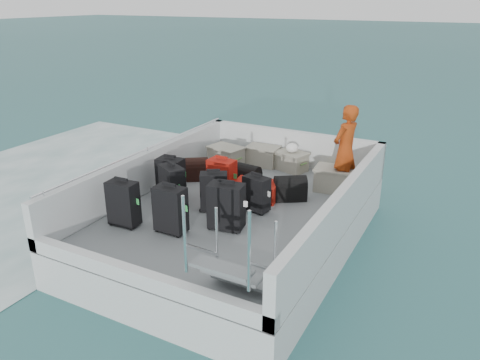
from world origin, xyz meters
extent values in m
plane|color=#164D4D|center=(0.00, 0.00, 0.00)|extent=(160.00, 160.00, 0.00)
plane|color=white|center=(-4.80, 0.00, 0.00)|extent=(10.00, 10.00, 0.00)
cube|color=silver|center=(0.00, 0.00, 0.30)|extent=(3.60, 5.00, 0.60)
cube|color=slate|center=(0.00, 0.00, 0.61)|extent=(3.30, 4.70, 0.02)
cube|color=silver|center=(-1.73, 0.00, 0.97)|extent=(0.14, 5.00, 0.70)
cube|color=silver|center=(1.73, 0.00, 0.97)|extent=(0.14, 5.00, 0.70)
cube|color=silver|center=(0.00, 2.43, 0.97)|extent=(3.60, 0.14, 0.70)
cube|color=silver|center=(0.00, -2.43, 0.72)|extent=(3.60, 0.14, 0.20)
cylinder|color=silver|center=(-1.73, 0.00, 1.37)|extent=(0.04, 4.80, 0.04)
cube|color=black|center=(-1.18, -1.30, 0.97)|extent=(0.46, 0.28, 0.69)
cube|color=black|center=(-0.93, -0.41, 0.96)|extent=(0.53, 0.45, 0.69)
cube|color=black|center=(-1.25, -0.01, 0.94)|extent=(0.47, 0.31, 0.65)
cube|color=black|center=(-0.44, -1.15, 0.97)|extent=(0.45, 0.27, 0.69)
cube|color=black|center=(-0.27, -0.22, 0.93)|extent=(0.49, 0.42, 0.63)
cube|color=#AD140D|center=(-0.47, 0.38, 0.94)|extent=(0.47, 0.29, 0.63)
cube|color=black|center=(0.21, -0.68, 0.97)|extent=(0.55, 0.38, 0.70)
cube|color=black|center=(0.33, 0.07, 0.91)|extent=(0.45, 0.31, 0.57)
cube|color=#AD140D|center=(0.11, 0.53, 0.76)|extent=(0.79, 0.58, 0.29)
cube|color=gray|center=(-1.13, 1.68, 0.81)|extent=(0.71, 0.56, 0.38)
cube|color=gray|center=(-0.51, 2.09, 0.80)|extent=(0.62, 0.44, 0.36)
cube|color=gray|center=(0.11, 2.08, 0.79)|extent=(0.66, 0.54, 0.34)
cube|color=gray|center=(1.17, 1.47, 0.81)|extent=(0.68, 0.50, 0.39)
ellipsoid|color=gold|center=(0.93, 2.15, 0.73)|extent=(0.28, 0.26, 0.22)
ellipsoid|color=white|center=(0.11, 2.08, 1.05)|extent=(0.24, 0.24, 0.18)
imported|color=#DF4C14|center=(1.30, 1.51, 1.39)|extent=(0.54, 0.66, 1.53)
camera|label=1|loc=(3.28, -6.03, 3.80)|focal=35.00mm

